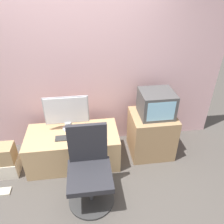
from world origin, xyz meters
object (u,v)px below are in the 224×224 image
at_px(main_monitor, 67,113).
at_px(cardboard_box_lower, 10,167).
at_px(keyboard, 69,138).
at_px(crt_tv, 156,104).
at_px(book, 3,192).
at_px(mouse, 89,135).
at_px(office_chair, 90,172).

relative_size(main_monitor, cardboard_box_lower, 2.36).
xyz_separation_m(keyboard, crt_tv, (1.24, 0.17, 0.34)).
bearing_deg(book, cardboard_box_lower, 85.40).
height_order(mouse, cardboard_box_lower, mouse).
distance_m(crt_tv, cardboard_box_lower, 2.25).
bearing_deg(book, main_monitor, 33.91).
xyz_separation_m(mouse, book, (-1.16, -0.37, -0.52)).
bearing_deg(office_chair, cardboard_box_lower, 154.28).
height_order(mouse, crt_tv, crt_tv).
bearing_deg(main_monitor, keyboard, -86.16).
height_order(keyboard, mouse, mouse).
distance_m(office_chair, book, 1.23).
relative_size(main_monitor, book, 3.24).
distance_m(crt_tv, book, 2.36).
bearing_deg(crt_tv, book, -165.84).
relative_size(main_monitor, mouse, 9.85).
relative_size(main_monitor, keyboard, 1.62).
height_order(crt_tv, office_chair, crt_tv).
xyz_separation_m(office_chair, cardboard_box_lower, (-1.11, 0.54, -0.31)).
bearing_deg(keyboard, office_chair, -66.64).
xyz_separation_m(mouse, cardboard_box_lower, (-1.14, -0.03, -0.41)).
bearing_deg(cardboard_box_lower, keyboard, 2.16).
relative_size(mouse, office_chair, 0.06).
bearing_deg(office_chair, book, 170.05).
height_order(main_monitor, crt_tv, crt_tv).
distance_m(main_monitor, book, 1.31).
bearing_deg(book, mouse, 17.65).
height_order(main_monitor, mouse, main_monitor).
bearing_deg(mouse, main_monitor, 142.25).
bearing_deg(keyboard, crt_tv, 7.82).
relative_size(office_chair, cardboard_box_lower, 3.84).
bearing_deg(crt_tv, cardboard_box_lower, -174.49).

